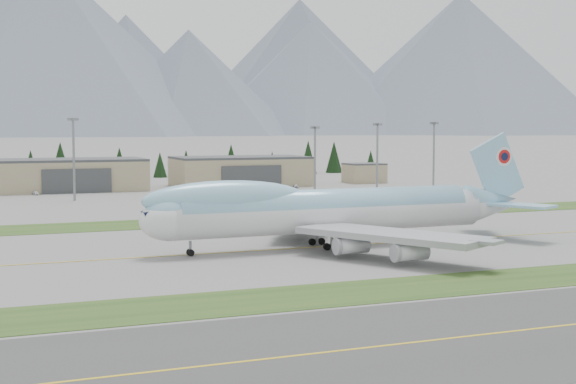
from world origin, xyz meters
name	(u,v)px	position (x,y,z in m)	size (l,w,h in m)	color
ground	(263,250)	(0.00, 0.00, 0.00)	(7000.00, 7000.00, 0.00)	slate
grass_strip_near	(361,292)	(0.00, -38.00, 0.00)	(400.00, 14.00, 0.08)	#27491A
grass_strip_far	(195,222)	(0.00, 45.00, 0.00)	(400.00, 18.00, 0.08)	#27491A
asphalt_taxiway	(468,337)	(0.00, -62.00, 0.00)	(400.00, 32.00, 0.04)	#343434
taxiway_line_main	(263,250)	(0.00, 0.00, 0.00)	(400.00, 0.40, 0.02)	gold
taxiway_line_near	(468,337)	(0.00, -62.00, 0.00)	(400.00, 0.40, 0.02)	gold
boeing_747_freighter	(328,210)	(12.16, -0.77, 6.72)	(76.78, 66.83, 20.38)	silver
hangar_center	(72,175)	(-15.00, 149.90, 5.39)	(48.00, 26.60, 10.80)	tan
hangar_right	(240,171)	(45.00, 149.90, 5.39)	(48.00, 26.60, 10.80)	tan
control_shed	(364,173)	(95.00, 148.00, 3.80)	(14.00, 12.00, 7.60)	tan
floodlight_masts	(177,145)	(12.04, 111.10, 16.06)	(203.81, 8.27, 24.74)	slate
service_vehicle_a	(36,195)	(-28.03, 135.03, 0.00)	(1.45, 3.60, 1.23)	white
service_vehicle_b	(189,195)	(16.65, 115.36, 0.00)	(1.13, 3.21, 1.06)	#B88B2E
service_vehicle_c	(296,188)	(59.75, 131.81, 0.00)	(1.68, 4.14, 1.20)	#9D9DA1
conifer_belt	(79,162)	(-5.25, 212.38, 7.12)	(268.31, 16.09, 16.39)	black
mountain_ridge_rear	(40,62)	(191.91, 2900.00, 256.86)	(4449.25, 1079.07, 539.54)	#4F596A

